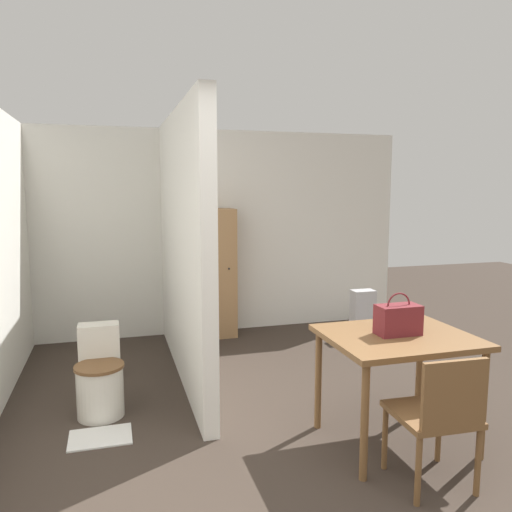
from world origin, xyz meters
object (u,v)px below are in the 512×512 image
dining_table (397,347)px  handbag (398,319)px  space_heater (363,313)px  wooden_chair (438,413)px  wooden_cabinet (215,273)px  toilet (100,378)px

dining_table → handbag: (-0.00, 0.00, 0.20)m
handbag → space_heater: handbag is taller
wooden_chair → handbag: (0.06, 0.56, 0.43)m
dining_table → wooden_chair: 0.60m
wooden_chair → wooden_cabinet: (-0.64, 3.47, 0.30)m
space_heater → toilet: bearing=-156.8°
handbag → wooden_cabinet: (-0.70, 2.91, -0.12)m
dining_table → wooden_cabinet: wooden_cabinet is taller
wooden_chair → handbag: bearing=86.6°
wooden_chair → toilet: (-1.96, 1.63, -0.19)m
dining_table → handbag: 0.20m
handbag → space_heater: bearing=66.8°
dining_table → wooden_cabinet: bearing=103.5°
wooden_chair → space_heater: 3.13m
dining_table → wooden_cabinet: 3.00m
dining_table → wooden_chair: bearing=-96.2°
dining_table → handbag: bearing=139.1°
toilet → handbag: bearing=-28.0°
handbag → wooden_chair: bearing=-96.0°
wooden_chair → space_heater: wooden_chair is taller
toilet → space_heater: toilet is taller
handbag → toilet: bearing=152.0°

